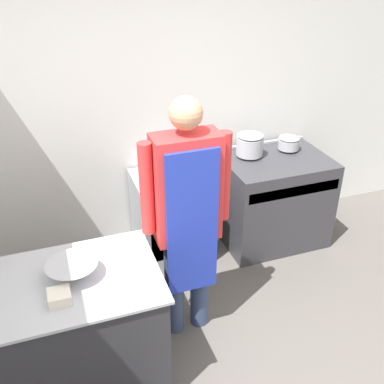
{
  "coord_description": "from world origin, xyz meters",
  "views": [
    {
      "loc": [
        -0.9,
        -1.52,
        2.63
      ],
      "look_at": [
        0.06,
        1.2,
        1.01
      ],
      "focal_mm": 42.0,
      "sensor_mm": 36.0,
      "label": 1
    }
  ],
  "objects_px": {
    "fridge_unit": "(170,217)",
    "stock_pot": "(250,144)",
    "stove": "(272,199)",
    "person_cook": "(187,211)",
    "sauce_pot": "(289,142)",
    "mixing_bowl": "(73,271)",
    "plastic_tub": "(60,297)"
  },
  "relations": [
    {
      "from": "person_cook",
      "to": "mixing_bowl",
      "type": "relative_size",
      "value": 5.93
    },
    {
      "from": "fridge_unit",
      "to": "sauce_pot",
      "type": "height_order",
      "value": "sauce_pot"
    },
    {
      "from": "stove",
      "to": "fridge_unit",
      "type": "xyz_separation_m",
      "value": [
        -1.01,
        0.09,
        -0.04
      ]
    },
    {
      "from": "stock_pot",
      "to": "fridge_unit",
      "type": "bearing_deg",
      "value": -176.8
    },
    {
      "from": "fridge_unit",
      "to": "person_cook",
      "type": "distance_m",
      "value": 1.16
    },
    {
      "from": "stove",
      "to": "person_cook",
      "type": "bearing_deg",
      "value": -143.61
    },
    {
      "from": "stock_pot",
      "to": "person_cook",
      "type": "bearing_deg",
      "value": -133.81
    },
    {
      "from": "stock_pot",
      "to": "sauce_pot",
      "type": "xyz_separation_m",
      "value": [
        0.41,
        -0.0,
        -0.04
      ]
    },
    {
      "from": "sauce_pot",
      "to": "stock_pot",
      "type": "bearing_deg",
      "value": 180.0
    },
    {
      "from": "plastic_tub",
      "to": "mixing_bowl",
      "type": "bearing_deg",
      "value": 62.59
    },
    {
      "from": "person_cook",
      "to": "sauce_pot",
      "type": "xyz_separation_m",
      "value": [
        1.36,
        0.99,
        -0.09
      ]
    },
    {
      "from": "stove",
      "to": "stock_pot",
      "type": "bearing_deg",
      "value": 149.34
    },
    {
      "from": "plastic_tub",
      "to": "stock_pot",
      "type": "xyz_separation_m",
      "value": [
        1.84,
        1.39,
        0.1
      ]
    },
    {
      "from": "stove",
      "to": "plastic_tub",
      "type": "relative_size",
      "value": 7.69
    },
    {
      "from": "fridge_unit",
      "to": "stock_pot",
      "type": "relative_size",
      "value": 3.23
    },
    {
      "from": "fridge_unit",
      "to": "person_cook",
      "type": "xyz_separation_m",
      "value": [
        -0.16,
        -0.95,
        0.65
      ]
    },
    {
      "from": "stove",
      "to": "person_cook",
      "type": "height_order",
      "value": "person_cook"
    },
    {
      "from": "fridge_unit",
      "to": "plastic_tub",
      "type": "xyz_separation_m",
      "value": [
        -1.04,
        -1.34,
        0.5
      ]
    },
    {
      "from": "fridge_unit",
      "to": "plastic_tub",
      "type": "bearing_deg",
      "value": -127.85
    },
    {
      "from": "plastic_tub",
      "to": "sauce_pot",
      "type": "height_order",
      "value": "sauce_pot"
    },
    {
      "from": "fridge_unit",
      "to": "mixing_bowl",
      "type": "bearing_deg",
      "value": -129.25
    },
    {
      "from": "fridge_unit",
      "to": "stock_pot",
      "type": "height_order",
      "value": "stock_pot"
    },
    {
      "from": "stove",
      "to": "fridge_unit",
      "type": "distance_m",
      "value": 1.01
    },
    {
      "from": "fridge_unit",
      "to": "plastic_tub",
      "type": "height_order",
      "value": "plastic_tub"
    },
    {
      "from": "stove",
      "to": "sauce_pot",
      "type": "distance_m",
      "value": 0.57
    },
    {
      "from": "fridge_unit",
      "to": "stock_pot",
      "type": "xyz_separation_m",
      "value": [
        0.79,
        0.04,
        0.6
      ]
    },
    {
      "from": "stove",
      "to": "fridge_unit",
      "type": "relative_size",
      "value": 1.21
    },
    {
      "from": "person_cook",
      "to": "stock_pot",
      "type": "xyz_separation_m",
      "value": [
        0.95,
        0.99,
        -0.05
      ]
    },
    {
      "from": "stove",
      "to": "person_cook",
      "type": "distance_m",
      "value": 1.57
    },
    {
      "from": "stock_pot",
      "to": "sauce_pot",
      "type": "distance_m",
      "value": 0.41
    },
    {
      "from": "mixing_bowl",
      "to": "plastic_tub",
      "type": "relative_size",
      "value": 2.45
    },
    {
      "from": "mixing_bowl",
      "to": "sauce_pot",
      "type": "relative_size",
      "value": 1.53
    }
  ]
}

